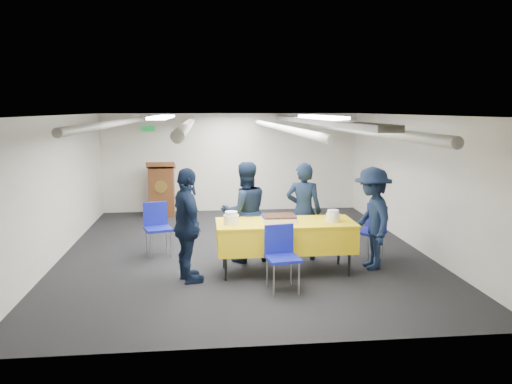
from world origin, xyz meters
TOP-DOWN VIEW (x-y plane):
  - ground at (0.00, 0.00)m, footprint 7.00×7.00m
  - room_shell at (0.09, 0.41)m, footprint 6.00×7.00m
  - serving_table at (0.53, -1.20)m, footprint 2.03×0.81m
  - sheet_cake at (0.44, -1.13)m, footprint 0.51×0.39m
  - plate_stack_left at (-0.27, -1.25)m, footprint 0.22×0.22m
  - plate_stack_right at (1.22, -1.25)m, footprint 0.20×0.20m
  - podium at (-1.60, 3.05)m, footprint 0.62×0.53m
  - chair_near at (0.35, -1.89)m, footprint 0.47×0.47m
  - chair_right at (2.05, -0.62)m, footprint 0.57×0.57m
  - chair_left at (-1.44, -0.04)m, footprint 0.53×0.53m
  - sailor_a at (0.93, -0.55)m, footprint 0.66×0.55m
  - sailor_b at (-0.02, -0.56)m, footprint 0.88×0.75m
  - sailor_c at (-0.89, -1.45)m, footprint 0.66×1.02m
  - sailor_d at (1.86, -1.13)m, footprint 0.58×1.00m

SIDE VIEW (x-z plane):
  - ground at x=0.00m, z-range 0.00..0.00m
  - chair_near at x=0.35m, z-range 0.10..0.97m
  - chair_right at x=2.05m, z-range 0.10..0.97m
  - chair_left at x=-1.44m, z-range 0.10..0.97m
  - serving_table at x=0.53m, z-range 0.17..0.94m
  - podium at x=-1.60m, z-range -0.01..1.24m
  - sailor_d at x=1.86m, z-range 0.00..1.55m
  - sailor_a at x=0.93m, z-range 0.00..1.57m
  - sailor_b at x=-0.02m, z-range 0.00..1.59m
  - sailor_c at x=-0.89m, z-range 0.00..1.61m
  - sheet_cake at x=0.44m, z-range 0.77..0.86m
  - plate_stack_right at x=1.22m, z-range 0.76..0.93m
  - plate_stack_left at x=-0.27m, z-range 0.76..0.94m
  - room_shell at x=0.09m, z-range 0.66..2.96m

